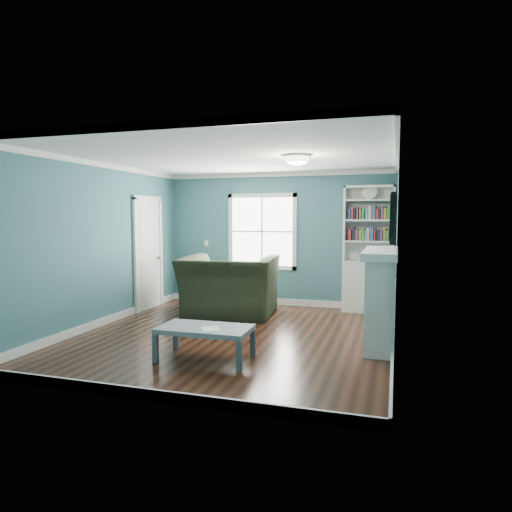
# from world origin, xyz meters

# --- Properties ---
(floor) EXTENTS (5.00, 5.00, 0.00)m
(floor) POSITION_xyz_m (0.00, 0.00, 0.00)
(floor) COLOR black
(floor) RESTS_ON ground
(room_walls) EXTENTS (5.00, 5.00, 5.00)m
(room_walls) POSITION_xyz_m (0.00, 0.00, 1.58)
(room_walls) COLOR #386F79
(room_walls) RESTS_ON ground
(trim) EXTENTS (4.50, 5.00, 2.60)m
(trim) POSITION_xyz_m (0.00, 0.00, 1.24)
(trim) COLOR white
(trim) RESTS_ON ground
(window) EXTENTS (1.40, 0.06, 1.50)m
(window) POSITION_xyz_m (-0.30, 2.49, 1.45)
(window) COLOR white
(window) RESTS_ON room_walls
(bookshelf) EXTENTS (0.90, 0.35, 2.31)m
(bookshelf) POSITION_xyz_m (1.77, 2.30, 0.92)
(bookshelf) COLOR silver
(bookshelf) RESTS_ON ground
(fireplace) EXTENTS (0.44, 1.58, 1.30)m
(fireplace) POSITION_xyz_m (2.08, 0.20, 0.64)
(fireplace) COLOR black
(fireplace) RESTS_ON ground
(tv) EXTENTS (0.06, 1.10, 0.65)m
(tv) POSITION_xyz_m (2.20, 0.20, 1.72)
(tv) COLOR black
(tv) RESTS_ON fireplace
(door) EXTENTS (0.12, 0.98, 2.17)m
(door) POSITION_xyz_m (-2.22, 1.40, 1.07)
(door) COLOR silver
(door) RESTS_ON ground
(ceiling_fixture) EXTENTS (0.38, 0.38, 0.15)m
(ceiling_fixture) POSITION_xyz_m (0.90, 0.10, 2.55)
(ceiling_fixture) COLOR white
(ceiling_fixture) RESTS_ON room_walls
(light_switch) EXTENTS (0.08, 0.01, 0.12)m
(light_switch) POSITION_xyz_m (-1.50, 2.48, 1.20)
(light_switch) COLOR white
(light_switch) RESTS_ON room_walls
(recliner) EXTENTS (1.71, 1.20, 1.40)m
(recliner) POSITION_xyz_m (-0.56, 1.30, 0.70)
(recliner) COLOR black
(recliner) RESTS_ON ground
(coffee_table) EXTENTS (1.13, 0.63, 0.41)m
(coffee_table) POSITION_xyz_m (0.04, -1.16, 0.35)
(coffee_table) COLOR #454A53
(coffee_table) RESTS_ON ground
(paper_sheet) EXTENTS (0.30, 0.32, 0.00)m
(paper_sheet) POSITION_xyz_m (0.15, -1.24, 0.41)
(paper_sheet) COLOR white
(paper_sheet) RESTS_ON coffee_table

